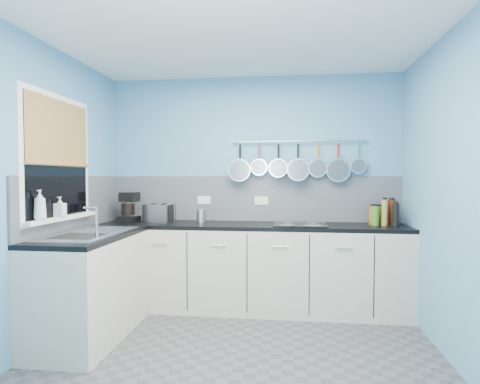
% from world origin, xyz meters
% --- Properties ---
extents(floor, '(3.20, 3.00, 0.02)m').
position_xyz_m(floor, '(0.00, 0.00, -0.01)').
color(floor, '#47474C').
rests_on(floor, ground).
extents(ceiling, '(3.20, 3.00, 0.02)m').
position_xyz_m(ceiling, '(0.00, 0.00, 2.51)').
color(ceiling, white).
rests_on(ceiling, ground).
extents(wall_back, '(3.20, 0.02, 2.50)m').
position_xyz_m(wall_back, '(0.00, 1.51, 1.25)').
color(wall_back, '#538EB6').
rests_on(wall_back, ground).
extents(wall_front, '(3.20, 0.02, 2.50)m').
position_xyz_m(wall_front, '(0.00, -1.51, 1.25)').
color(wall_front, '#538EB6').
rests_on(wall_front, ground).
extents(wall_left, '(0.02, 3.00, 2.50)m').
position_xyz_m(wall_left, '(-1.61, 0.00, 1.25)').
color(wall_left, '#538EB6').
rests_on(wall_left, ground).
extents(wall_right, '(0.02, 3.00, 2.50)m').
position_xyz_m(wall_right, '(1.61, 0.00, 1.25)').
color(wall_right, '#538EB6').
rests_on(wall_right, ground).
extents(backsplash_back, '(3.20, 0.02, 0.50)m').
position_xyz_m(backsplash_back, '(0.00, 1.49, 1.15)').
color(backsplash_back, gray).
rests_on(backsplash_back, wall_back).
extents(backsplash_left, '(0.02, 1.80, 0.50)m').
position_xyz_m(backsplash_left, '(-1.59, 0.60, 1.15)').
color(backsplash_left, gray).
rests_on(backsplash_left, wall_left).
extents(cabinet_run_back, '(3.20, 0.60, 0.86)m').
position_xyz_m(cabinet_run_back, '(0.00, 1.20, 0.43)').
color(cabinet_run_back, beige).
rests_on(cabinet_run_back, ground).
extents(worktop_back, '(3.20, 0.60, 0.04)m').
position_xyz_m(worktop_back, '(0.00, 1.20, 0.88)').
color(worktop_back, black).
rests_on(worktop_back, cabinet_run_back).
extents(cabinet_run_left, '(0.60, 1.20, 0.86)m').
position_xyz_m(cabinet_run_left, '(-1.30, 0.30, 0.43)').
color(cabinet_run_left, beige).
rests_on(cabinet_run_left, ground).
extents(worktop_left, '(0.60, 1.20, 0.04)m').
position_xyz_m(worktop_left, '(-1.30, 0.30, 0.88)').
color(worktop_left, black).
rests_on(worktop_left, cabinet_run_left).
extents(window_frame, '(0.01, 1.00, 1.10)m').
position_xyz_m(window_frame, '(-1.58, 0.30, 1.55)').
color(window_frame, white).
rests_on(window_frame, wall_left).
extents(window_glass, '(0.01, 0.90, 1.00)m').
position_xyz_m(window_glass, '(-1.57, 0.30, 1.55)').
color(window_glass, black).
rests_on(window_glass, wall_left).
extents(bamboo_blind, '(0.01, 0.90, 0.55)m').
position_xyz_m(bamboo_blind, '(-1.56, 0.30, 1.77)').
color(bamboo_blind, olive).
rests_on(bamboo_blind, wall_left).
extents(window_sill, '(0.10, 0.98, 0.03)m').
position_xyz_m(window_sill, '(-1.55, 0.30, 1.04)').
color(window_sill, white).
rests_on(window_sill, wall_left).
extents(sink_unit, '(0.50, 0.95, 0.01)m').
position_xyz_m(sink_unit, '(-1.30, 0.30, 0.90)').
color(sink_unit, silver).
rests_on(sink_unit, worktop_left).
extents(mixer_tap, '(0.12, 0.08, 0.26)m').
position_xyz_m(mixer_tap, '(-1.14, 0.12, 1.03)').
color(mixer_tap, silver).
rests_on(mixer_tap, worktop_left).
extents(socket_left, '(0.15, 0.01, 0.09)m').
position_xyz_m(socket_left, '(-0.55, 1.48, 1.13)').
color(socket_left, white).
rests_on(socket_left, backsplash_back).
extents(socket_right, '(0.15, 0.01, 0.09)m').
position_xyz_m(socket_right, '(0.10, 1.48, 1.13)').
color(socket_right, white).
rests_on(socket_right, backsplash_back).
extents(pot_rail, '(1.45, 0.02, 0.02)m').
position_xyz_m(pot_rail, '(0.50, 1.45, 1.78)').
color(pot_rail, silver).
rests_on(pot_rail, wall_back).
extents(soap_bottle_a, '(0.11, 0.11, 0.24)m').
position_xyz_m(soap_bottle_a, '(-1.53, -0.03, 1.17)').
color(soap_bottle_a, white).
rests_on(soap_bottle_a, window_sill).
extents(soap_bottle_b, '(0.08, 0.08, 0.17)m').
position_xyz_m(soap_bottle_b, '(-1.53, 0.24, 1.14)').
color(soap_bottle_b, white).
rests_on(soap_bottle_b, window_sill).
extents(paper_towel, '(0.13, 0.13, 0.25)m').
position_xyz_m(paper_towel, '(-1.34, 1.26, 1.03)').
color(paper_towel, white).
rests_on(paper_towel, worktop_back).
extents(coffee_maker, '(0.20, 0.22, 0.32)m').
position_xyz_m(coffee_maker, '(-1.34, 1.23, 1.06)').
color(coffee_maker, black).
rests_on(coffee_maker, worktop_back).
extents(toaster, '(0.33, 0.24, 0.19)m').
position_xyz_m(toaster, '(-1.00, 1.25, 1.00)').
color(toaster, silver).
rests_on(toaster, worktop_back).
extents(canister, '(0.12, 0.12, 0.14)m').
position_xyz_m(canister, '(-0.54, 1.26, 0.97)').
color(canister, silver).
rests_on(canister, worktop_back).
extents(hob, '(0.53, 0.46, 0.01)m').
position_xyz_m(hob, '(0.52, 1.16, 0.91)').
color(hob, black).
rests_on(hob, worktop_back).
extents(pan_0, '(0.25, 0.10, 0.44)m').
position_xyz_m(pan_0, '(-0.13, 1.44, 1.56)').
color(pan_0, silver).
rests_on(pan_0, pot_rail).
extents(pan_1, '(0.18, 0.07, 0.37)m').
position_xyz_m(pan_1, '(0.08, 1.44, 1.59)').
color(pan_1, silver).
rests_on(pan_1, pot_rail).
extents(pan_2, '(0.21, 0.12, 0.40)m').
position_xyz_m(pan_2, '(0.29, 1.44, 1.58)').
color(pan_2, silver).
rests_on(pan_2, pot_rail).
extents(pan_3, '(0.24, 0.13, 0.43)m').
position_xyz_m(pan_3, '(0.50, 1.44, 1.56)').
color(pan_3, silver).
rests_on(pan_3, pot_rail).
extents(pan_4, '(0.20, 0.05, 0.39)m').
position_xyz_m(pan_4, '(0.71, 1.44, 1.58)').
color(pan_4, silver).
rests_on(pan_4, pot_rail).
extents(pan_5, '(0.26, 0.08, 0.45)m').
position_xyz_m(pan_5, '(0.92, 1.44, 1.56)').
color(pan_5, silver).
rests_on(pan_5, pot_rail).
extents(pan_6, '(0.16, 0.06, 0.35)m').
position_xyz_m(pan_6, '(1.14, 1.44, 1.60)').
color(pan_6, silver).
rests_on(pan_6, pot_rail).
extents(condiment_0, '(0.07, 0.07, 0.26)m').
position_xyz_m(condiment_0, '(1.46, 1.33, 1.03)').
color(condiment_0, '#4C190C').
rests_on(condiment_0, worktop_back).
extents(condiment_1, '(0.06, 0.06, 0.19)m').
position_xyz_m(condiment_1, '(1.35, 1.33, 0.99)').
color(condiment_1, '#265919').
rests_on(condiment_1, worktop_back).
extents(condiment_2, '(0.07, 0.07, 0.19)m').
position_xyz_m(condiment_2, '(1.26, 1.31, 0.99)').
color(condiment_2, '#8C5914').
rests_on(condiment_2, worktop_back).
extents(condiment_3, '(0.06, 0.06, 0.15)m').
position_xyz_m(condiment_3, '(1.46, 1.21, 0.98)').
color(condiment_3, black).
rests_on(condiment_3, worktop_back).
extents(condiment_4, '(0.06, 0.06, 0.26)m').
position_xyz_m(condiment_4, '(1.36, 1.23, 1.03)').
color(condiment_4, olive).
rests_on(condiment_4, worktop_back).
extents(condiment_5, '(0.07, 0.07, 0.20)m').
position_xyz_m(condiment_5, '(1.27, 1.21, 1.00)').
color(condiment_5, '#3F721E').
rests_on(condiment_5, worktop_back).
extents(condiment_6, '(0.06, 0.06, 0.23)m').
position_xyz_m(condiment_6, '(1.44, 1.10, 1.02)').
color(condiment_6, black).
rests_on(condiment_6, worktop_back).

